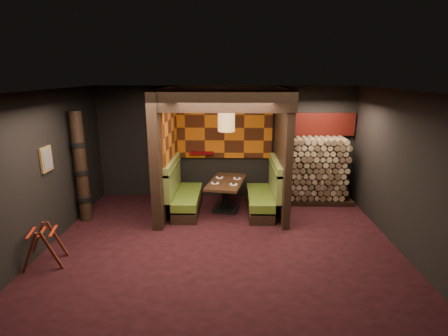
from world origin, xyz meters
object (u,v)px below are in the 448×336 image
totem_column (81,168)px  booth_bench_left (183,195)px  luggage_rack (44,244)px  dining_table (226,191)px  firewood_stack (317,170)px  pendant_lamp (226,121)px  booth_bench_right (265,196)px

totem_column → booth_bench_left: bearing=14.8°
luggage_rack → dining_table: bearing=39.9°
dining_table → firewood_stack: firewood_stack is taller
booth_bench_left → totem_column: (-2.09, -0.55, 0.79)m
firewood_stack → pendant_lamp: bearing=-163.7°
booth_bench_right → luggage_rack: booth_bench_right is taller
booth_bench_left → booth_bench_right: 1.89m
booth_bench_left → firewood_stack: 3.35m
luggage_rack → totem_column: totem_column is taller
booth_bench_right → dining_table: size_ratio=1.09×
luggage_rack → totem_column: (-0.08, 1.87, 0.82)m
firewood_stack → booth_bench_right: bearing=-152.7°
dining_table → firewood_stack: 2.35m
booth_bench_left → firewood_stack: size_ratio=0.92×
booth_bench_left → firewood_stack: (3.25, 0.70, 0.42)m
booth_bench_left → pendant_lamp: 1.99m
dining_table → pendant_lamp: bearing=-90.0°
dining_table → booth_bench_left: bearing=-174.7°
dining_table → luggage_rack: bearing=-140.1°
dining_table → firewood_stack: size_ratio=0.85×
pendant_lamp → totem_column: (-3.09, -0.59, -0.93)m
luggage_rack → firewood_stack: 6.13m
booth_bench_left → firewood_stack: firewood_stack is taller
booth_bench_left → dining_table: 1.01m
booth_bench_right → totem_column: totem_column is taller
booth_bench_left → dining_table: size_ratio=1.09×
dining_table → pendant_lamp: pendant_lamp is taller
firewood_stack → totem_column: bearing=-166.8°
dining_table → luggage_rack: size_ratio=1.93×
booth_bench_right → booth_bench_left: bearing=180.0°
dining_table → totem_column: bearing=-168.3°
booth_bench_left → booth_bench_right: same height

